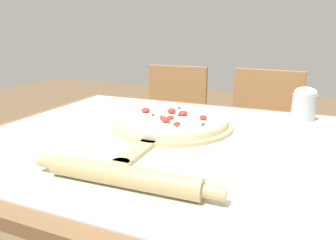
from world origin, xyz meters
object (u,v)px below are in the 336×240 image
Objects in this scene: chair_left at (172,128)px; chair_right at (260,139)px; pizza_peel at (170,126)px; pizza at (171,119)px; rolling_pin at (122,176)px; flour_cup at (304,103)px.

chair_left is 1.00× the size of chair_right.
pizza_peel is 1.55× the size of pizza.
chair_right is at bearing 81.25° from rolling_pin.
chair_left reaches higher than rolling_pin.
pizza is 0.43m from rolling_pin.
rolling_pin is 0.48× the size of chair_left.
flour_cup reaches higher than pizza_peel.
rolling_pin is 3.55× the size of flour_cup.
flour_cup is at bearing -63.72° from chair_right.
pizza_peel is at bearing -89.82° from pizza.
pizza is 0.42× the size of chair_right.
chair_left is 7.33× the size of flour_cup.
chair_left is 0.53m from chair_right.
pizza_peel is at bearing -146.74° from flour_cup.
pizza is 0.42× the size of chair_left.
chair_left and chair_right have the same top height.
chair_right is (0.24, 0.77, -0.27)m from pizza_peel.
rolling_pin is (0.06, -0.43, -0.00)m from pizza.
pizza_peel is 4.72× the size of flour_cup.
rolling_pin is at bearing -74.02° from chair_left.
pizza_peel is at bearing -100.74° from chair_right.
flour_cup reaches higher than rolling_pin.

